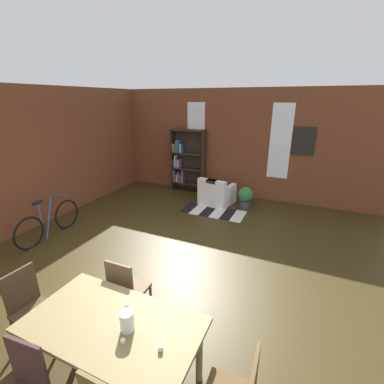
{
  "coord_description": "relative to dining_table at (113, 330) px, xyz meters",
  "views": [
    {
      "loc": [
        1.96,
        -2.98,
        2.76
      ],
      "look_at": [
        0.02,
        1.37,
        1.08
      ],
      "focal_mm": 24.8,
      "sensor_mm": 36.0,
      "label": 1
    }
  ],
  "objects": [
    {
      "name": "bicycle_second",
      "position": [
        -3.28,
        1.88,
        -0.34
      ],
      "size": [
        0.44,
        1.61,
        0.87
      ],
      "color": "black",
      "rests_on": "ground"
    },
    {
      "name": "framed_picture",
      "position": [
        1.3,
        5.97,
        1.06
      ],
      "size": [
        0.56,
        0.03,
        0.72
      ],
      "primitive_type": "cube",
      "color": "black"
    },
    {
      "name": "tealight_candle_0",
      "position": [
        0.56,
        -0.06,
        0.12
      ],
      "size": [
        0.04,
        0.04,
        0.05
      ],
      "primitive_type": "cylinder",
      "color": "silver",
      "rests_on": "dining_table"
    },
    {
      "name": "dining_chair_head_left",
      "position": [
        -1.22,
        0.0,
        -0.16
      ],
      "size": [
        0.42,
        0.42,
        0.95
      ],
      "color": "#42301F",
      "rests_on": "ground"
    },
    {
      "name": "striped_rug",
      "position": [
        -0.59,
        4.5,
        -0.67
      ],
      "size": [
        1.61,
        0.73,
        0.01
      ],
      "color": "black",
      "rests_on": "ground"
    },
    {
      "name": "dining_table",
      "position": [
        0.0,
        0.0,
        0.0
      ],
      "size": [
        1.69,
        0.92,
        0.76
      ],
      "color": "olive",
      "rests_on": "ground"
    },
    {
      "name": "tealight_candle_1",
      "position": [
        0.23,
        -0.13,
        0.11
      ],
      "size": [
        0.04,
        0.04,
        0.04
      ],
      "primitive_type": "cylinder",
      "color": "silver",
      "rests_on": "dining_table"
    },
    {
      "name": "ground_plane",
      "position": [
        -0.49,
        1.51,
        -0.67
      ],
      "size": [
        11.61,
        11.61,
        0.0
      ],
      "primitive_type": "plane",
      "color": "#362B12"
    },
    {
      "name": "armchair_white",
      "position": [
        -0.71,
        5.08,
        -0.39
      ],
      "size": [
        0.92,
        0.92,
        0.75
      ],
      "color": "white",
      "rests_on": "ground"
    },
    {
      "name": "back_wall_brick",
      "position": [
        -0.49,
        6.04,
        0.85
      ],
      "size": [
        7.99,
        0.12,
        3.05
      ],
      "primitive_type": "cube",
      "color": "brown",
      "rests_on": "ground"
    },
    {
      "name": "vase_on_table",
      "position": [
        0.18,
        0.0,
        0.19
      ],
      "size": [
        0.13,
        0.13,
        0.19
      ],
      "primitive_type": "cylinder",
      "color": "silver",
      "rests_on": "dining_table"
    },
    {
      "name": "dining_chair_far_left",
      "position": [
        -0.38,
        0.68,
        -0.16
      ],
      "size": [
        0.4,
        0.4,
        0.95
      ],
      "color": "brown",
      "rests_on": "ground"
    },
    {
      "name": "bookshelf_tall",
      "position": [
        -1.97,
        5.8,
        0.27
      ],
      "size": [
        1.07,
        0.3,
        1.9
      ],
      "color": "#2D2319",
      "rests_on": "ground"
    },
    {
      "name": "potted_plant_by_shelf",
      "position": [
        0.1,
        5.11,
        -0.36
      ],
      "size": [
        0.39,
        0.39,
        0.57
      ],
      "color": "#333338",
      "rests_on": "ground"
    },
    {
      "name": "tealight_candle_2",
      "position": [
        0.0,
        0.22,
        0.12
      ],
      "size": [
        0.04,
        0.04,
        0.05
      ],
      "primitive_type": "cylinder",
      "color": "silver",
      "rests_on": "dining_table"
    },
    {
      "name": "window_pane_0",
      "position": [
        -1.71,
        5.97,
        1.0
      ],
      "size": [
        0.55,
        0.02,
        1.98
      ],
      "primitive_type": "cube",
      "color": "white"
    },
    {
      "name": "window_pane_1",
      "position": [
        0.74,
        5.97,
        1.0
      ],
      "size": [
        0.55,
        0.02,
        1.98
      ],
      "primitive_type": "cube",
      "color": "white"
    }
  ]
}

